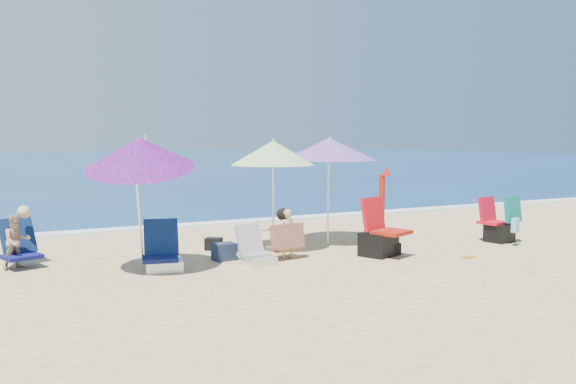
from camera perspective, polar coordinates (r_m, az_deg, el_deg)
name	(u,v)px	position (r m, az deg, el deg)	size (l,w,h in m)	color
ground	(332,264)	(9.78, 4.22, -6.84)	(120.00, 120.00, 0.00)	#D8BC84
sea	(57,163)	(53.49, -21.21, 2.61)	(120.00, 80.00, 0.12)	navy
foam	(223,223)	(14.34, -6.25, -2.92)	(120.00, 0.50, 0.04)	white
umbrella_turquoise	(329,149)	(11.45, 3.95, 4.11)	(2.26, 2.26, 2.07)	white
umbrella_striped	(273,153)	(10.67, -1.42, 3.75)	(1.55, 1.55, 2.02)	white
umbrella_blue	(140,153)	(9.14, -13.95, 3.64)	(2.17, 2.21, 2.21)	white
furled_umbrella	(383,202)	(11.40, 9.01, -0.99)	(0.21, 0.23, 1.50)	#A01E0B
chair_navy	(163,257)	(9.49, -11.87, -6.07)	(0.70, 0.76, 0.76)	#0D1549
chair_rainbow	(256,254)	(9.70, -3.10, -5.94)	(0.54, 0.67, 0.62)	#D7754C
camp_chair_left	(379,239)	(10.45, 8.69, -4.41)	(0.84, 0.89, 1.01)	#A4180B
camp_chair_right	(500,225)	(12.40, 19.58, -3.01)	(0.66, 0.94, 0.92)	red
person_center	(286,235)	(10.05, -0.17, -4.10)	(0.61, 0.51, 0.86)	tan
person_left	(18,240)	(10.28, -24.40, -4.22)	(0.66, 0.87, 0.96)	tan
bag_navy_a	(224,252)	(10.06, -6.10, -5.68)	(0.39, 0.30, 0.29)	#1C273D
bag_black_a	(214,244)	(11.00, -7.10, -4.94)	(0.37, 0.35, 0.22)	black
bag_tan	(243,250)	(10.39, -4.33, -5.54)	(0.27, 0.21, 0.21)	tan
bag_black_b	(392,249)	(10.57, 9.92, -5.41)	(0.32, 0.26, 0.21)	black
orange_item	(468,257)	(10.65, 16.82, -5.97)	(0.25, 0.13, 0.03)	orange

